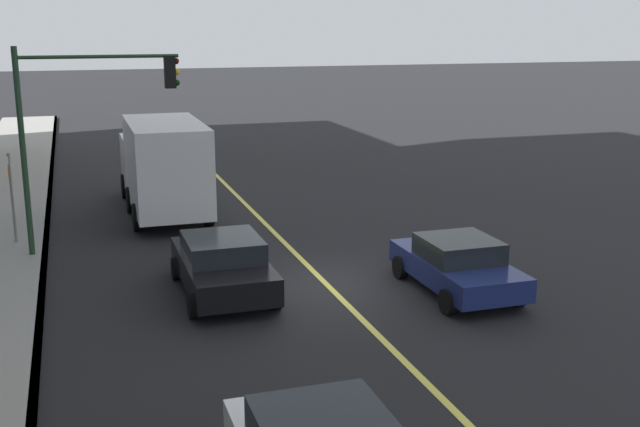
% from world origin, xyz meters
% --- Properties ---
extents(ground, '(200.00, 200.00, 0.00)m').
position_xyz_m(ground, '(0.00, 0.00, 0.00)').
color(ground, black).
extents(curb_edge, '(80.00, 0.16, 0.15)m').
position_xyz_m(curb_edge, '(0.00, 6.86, 0.07)').
color(curb_edge, slate).
rests_on(curb_edge, ground).
extents(lane_stripe_center, '(80.00, 0.16, 0.01)m').
position_xyz_m(lane_stripe_center, '(0.00, 0.00, 0.01)').
color(lane_stripe_center, '#D8CC4C').
rests_on(lane_stripe_center, ground).
extents(car_black, '(4.33, 2.11, 1.45)m').
position_xyz_m(car_black, '(0.13, 2.62, 0.75)').
color(car_black, black).
rests_on(car_black, ground).
extents(car_navy, '(4.12, 2.03, 1.37)m').
position_xyz_m(car_navy, '(-1.46, -2.89, 0.70)').
color(car_navy, navy).
rests_on(car_navy, ground).
extents(truck_white, '(7.62, 2.55, 3.29)m').
position_xyz_m(truck_white, '(9.01, 2.95, 1.73)').
color(truck_white, silver).
rests_on(truck_white, ground).
extents(traffic_light_mast, '(0.28, 4.40, 5.87)m').
position_xyz_m(traffic_light_mast, '(4.63, 5.53, 4.04)').
color(traffic_light_mast, '#1E3823').
rests_on(traffic_light_mast, ground).
extents(street_sign_post, '(0.60, 0.08, 2.81)m').
position_xyz_m(street_sign_post, '(6.10, 7.69, 1.66)').
color(street_sign_post, slate).
rests_on(street_sign_post, ground).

